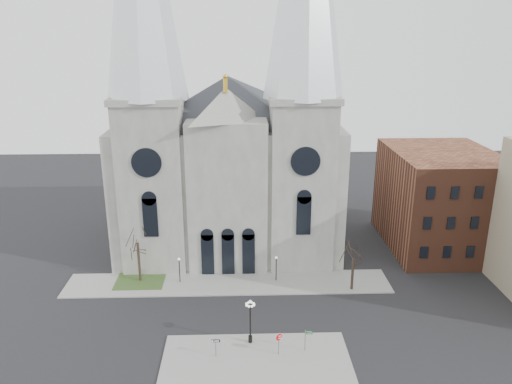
{
  "coord_description": "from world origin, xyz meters",
  "views": [
    {
      "loc": [
        1.67,
        -44.37,
        30.17
      ],
      "look_at": [
        3.37,
        8.0,
        12.97
      ],
      "focal_mm": 35.0,
      "sensor_mm": 36.0,
      "label": 1
    }
  ],
  "objects_px": {
    "globe_lamp": "(250,316)",
    "one_way_sign": "(216,344)",
    "street_name_sign": "(306,338)",
    "stop_sign": "(279,339)"
  },
  "relations": [
    {
      "from": "globe_lamp",
      "to": "one_way_sign",
      "type": "relative_size",
      "value": 2.42
    },
    {
      "from": "globe_lamp",
      "to": "street_name_sign",
      "type": "xyz_separation_m",
      "value": [
        5.4,
        -1.52,
        -1.65
      ]
    },
    {
      "from": "stop_sign",
      "to": "street_name_sign",
      "type": "xyz_separation_m",
      "value": [
        2.71,
        0.5,
        -0.33
      ]
    },
    {
      "from": "street_name_sign",
      "to": "globe_lamp",
      "type": "bearing_deg",
      "value": 171.53
    },
    {
      "from": "street_name_sign",
      "to": "one_way_sign",
      "type": "bearing_deg",
      "value": -168.52
    },
    {
      "from": "globe_lamp",
      "to": "street_name_sign",
      "type": "distance_m",
      "value": 5.84
    },
    {
      "from": "stop_sign",
      "to": "one_way_sign",
      "type": "height_order",
      "value": "stop_sign"
    },
    {
      "from": "stop_sign",
      "to": "one_way_sign",
      "type": "relative_size",
      "value": 1.19
    },
    {
      "from": "one_way_sign",
      "to": "street_name_sign",
      "type": "xyz_separation_m",
      "value": [
        8.75,
        0.65,
        -0.0
      ]
    },
    {
      "from": "globe_lamp",
      "to": "one_way_sign",
      "type": "distance_m",
      "value": 4.32
    }
  ]
}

